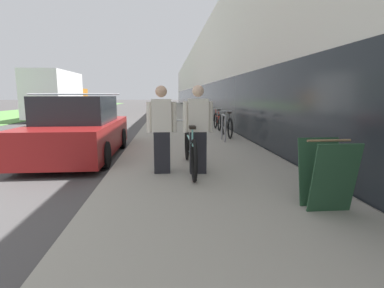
{
  "coord_description": "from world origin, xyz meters",
  "views": [
    {
      "loc": [
        4.73,
        -3.36,
        1.6
      ],
      "look_at": [
        6.26,
        14.58,
        -1.33
      ],
      "focal_mm": 28.0,
      "sensor_mm": 36.0,
      "label": 1
    }
  ],
  "objects_px": {
    "person_bystander": "(162,130)",
    "bike_rack_hoop": "(224,125)",
    "tandem_bicycle": "(190,150)",
    "cruiser_bike_middle": "(217,121)",
    "moving_truck": "(58,96)",
    "parked_sedan_curbside": "(79,130)",
    "cruiser_bike_nearest": "(227,126)",
    "person_rider": "(198,130)",
    "sandwich_board_sign": "(326,174)"
  },
  "relations": [
    {
      "from": "person_bystander",
      "to": "bike_rack_hoop",
      "type": "height_order",
      "value": "person_bystander"
    },
    {
      "from": "tandem_bicycle",
      "to": "cruiser_bike_nearest",
      "type": "relative_size",
      "value": 1.43
    },
    {
      "from": "cruiser_bike_nearest",
      "to": "cruiser_bike_middle",
      "type": "relative_size",
      "value": 1.04
    },
    {
      "from": "moving_truck",
      "to": "person_bystander",
      "type": "bearing_deg",
      "value": -65.0
    },
    {
      "from": "parked_sedan_curbside",
      "to": "moving_truck",
      "type": "bearing_deg",
      "value": 110.91
    },
    {
      "from": "person_rider",
      "to": "cruiser_bike_middle",
      "type": "height_order",
      "value": "person_rider"
    },
    {
      "from": "tandem_bicycle",
      "to": "moving_truck",
      "type": "xyz_separation_m",
      "value": [
        -7.55,
        14.8,
        1.01
      ]
    },
    {
      "from": "parked_sedan_curbside",
      "to": "person_rider",
      "type": "bearing_deg",
      "value": -40.84
    },
    {
      "from": "sandwich_board_sign",
      "to": "parked_sedan_curbside",
      "type": "bearing_deg",
      "value": 134.38
    },
    {
      "from": "bike_rack_hoop",
      "to": "parked_sedan_curbside",
      "type": "relative_size",
      "value": 0.2
    },
    {
      "from": "person_rider",
      "to": "moving_truck",
      "type": "xyz_separation_m",
      "value": [
        -7.67,
        15.11,
        0.58
      ]
    },
    {
      "from": "sandwich_board_sign",
      "to": "cruiser_bike_middle",
      "type": "bearing_deg",
      "value": 89.18
    },
    {
      "from": "cruiser_bike_nearest",
      "to": "bike_rack_hoop",
      "type": "bearing_deg",
      "value": -107.7
    },
    {
      "from": "person_bystander",
      "to": "cruiser_bike_nearest",
      "type": "xyz_separation_m",
      "value": [
        2.2,
        4.79,
        -0.44
      ]
    },
    {
      "from": "cruiser_bike_middle",
      "to": "sandwich_board_sign",
      "type": "bearing_deg",
      "value": -90.82
    },
    {
      "from": "person_bystander",
      "to": "moving_truck",
      "type": "xyz_separation_m",
      "value": [
        -7.01,
        15.03,
        0.58
      ]
    },
    {
      "from": "cruiser_bike_nearest",
      "to": "moving_truck",
      "type": "xyz_separation_m",
      "value": [
        -9.21,
        10.23,
        1.02
      ]
    },
    {
      "from": "cruiser_bike_middle",
      "to": "moving_truck",
      "type": "height_order",
      "value": "moving_truck"
    },
    {
      "from": "person_bystander",
      "to": "moving_truck",
      "type": "distance_m",
      "value": 16.59
    },
    {
      "from": "tandem_bicycle",
      "to": "cruiser_bike_middle",
      "type": "distance_m",
      "value": 6.97
    },
    {
      "from": "cruiser_bike_nearest",
      "to": "moving_truck",
      "type": "height_order",
      "value": "moving_truck"
    },
    {
      "from": "bike_rack_hoop",
      "to": "cruiser_bike_nearest",
      "type": "distance_m",
      "value": 1.02
    },
    {
      "from": "tandem_bicycle",
      "to": "person_rider",
      "type": "distance_m",
      "value": 0.54
    },
    {
      "from": "cruiser_bike_nearest",
      "to": "sandwich_board_sign",
      "type": "xyz_separation_m",
      "value": [
        -0.1,
        -6.79,
        0.07
      ]
    },
    {
      "from": "person_bystander",
      "to": "parked_sedan_curbside",
      "type": "xyz_separation_m",
      "value": [
        -2.17,
        2.37,
        -0.26
      ]
    },
    {
      "from": "person_bystander",
      "to": "sandwich_board_sign",
      "type": "bearing_deg",
      "value": -43.52
    },
    {
      "from": "sandwich_board_sign",
      "to": "moving_truck",
      "type": "bearing_deg",
      "value": 118.15
    },
    {
      "from": "cruiser_bike_nearest",
      "to": "tandem_bicycle",
      "type": "bearing_deg",
      "value": -110.01
    },
    {
      "from": "cruiser_bike_middle",
      "to": "person_rider",
      "type": "bearing_deg",
      "value": -102.51
    },
    {
      "from": "person_rider",
      "to": "bike_rack_hoop",
      "type": "xyz_separation_m",
      "value": [
        1.23,
        3.91,
        -0.3
      ]
    },
    {
      "from": "tandem_bicycle",
      "to": "bike_rack_hoop",
      "type": "distance_m",
      "value": 3.85
    },
    {
      "from": "tandem_bicycle",
      "to": "person_bystander",
      "type": "distance_m",
      "value": 0.72
    },
    {
      "from": "cruiser_bike_middle",
      "to": "moving_truck",
      "type": "xyz_separation_m",
      "value": [
        -9.24,
        8.03,
        1.02
      ]
    },
    {
      "from": "cruiser_bike_middle",
      "to": "sandwich_board_sign",
      "type": "height_order",
      "value": "sandwich_board_sign"
    },
    {
      "from": "person_bystander",
      "to": "parked_sedan_curbside",
      "type": "relative_size",
      "value": 0.37
    },
    {
      "from": "person_bystander",
      "to": "bike_rack_hoop",
      "type": "distance_m",
      "value": 4.29
    },
    {
      "from": "person_bystander",
      "to": "sandwich_board_sign",
      "type": "relative_size",
      "value": 1.79
    },
    {
      "from": "sandwich_board_sign",
      "to": "moving_truck",
      "type": "relative_size",
      "value": 0.13
    },
    {
      "from": "sandwich_board_sign",
      "to": "cruiser_bike_nearest",
      "type": "bearing_deg",
      "value": 89.18
    },
    {
      "from": "person_bystander",
      "to": "parked_sedan_curbside",
      "type": "bearing_deg",
      "value": 132.48
    },
    {
      "from": "cruiser_bike_nearest",
      "to": "parked_sedan_curbside",
      "type": "relative_size",
      "value": 0.4
    },
    {
      "from": "tandem_bicycle",
      "to": "parked_sedan_curbside",
      "type": "height_order",
      "value": "parked_sedan_curbside"
    },
    {
      "from": "person_bystander",
      "to": "cruiser_bike_nearest",
      "type": "distance_m",
      "value": 5.29
    },
    {
      "from": "bike_rack_hoop",
      "to": "cruiser_bike_nearest",
      "type": "height_order",
      "value": "cruiser_bike_nearest"
    },
    {
      "from": "person_bystander",
      "to": "bike_rack_hoop",
      "type": "xyz_separation_m",
      "value": [
        1.9,
        3.83,
        -0.3
      ]
    },
    {
      "from": "person_bystander",
      "to": "cruiser_bike_nearest",
      "type": "bearing_deg",
      "value": 65.32
    },
    {
      "from": "cruiser_bike_middle",
      "to": "parked_sedan_curbside",
      "type": "distance_m",
      "value": 6.39
    },
    {
      "from": "sandwich_board_sign",
      "to": "moving_truck",
      "type": "xyz_separation_m",
      "value": [
        -9.11,
        17.03,
        0.94
      ]
    },
    {
      "from": "moving_truck",
      "to": "parked_sedan_curbside",
      "type": "bearing_deg",
      "value": -69.09
    },
    {
      "from": "cruiser_bike_middle",
      "to": "parked_sedan_curbside",
      "type": "relative_size",
      "value": 0.39
    }
  ]
}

